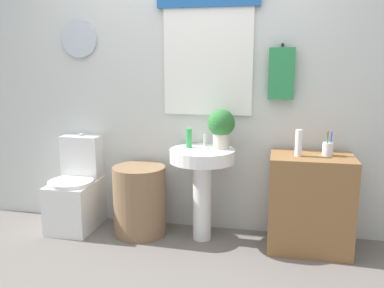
{
  "coord_description": "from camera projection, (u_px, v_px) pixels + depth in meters",
  "views": [
    {
      "loc": [
        0.71,
        -2.24,
        1.42
      ],
      "look_at": [
        0.08,
        0.8,
        0.8
      ],
      "focal_mm": 37.96,
      "sensor_mm": 36.0,
      "label": 1
    }
  ],
  "objects": [
    {
      "name": "pedestal_sink",
      "position": [
        202.0,
        172.0,
        3.24
      ],
      "size": [
        0.52,
        0.52,
        0.75
      ],
      "color": "white",
      "rests_on": "ground_plane"
    },
    {
      "name": "wooden_cabinet",
      "position": [
        310.0,
        203.0,
        3.12
      ],
      "size": [
        0.62,
        0.44,
        0.74
      ],
      "primitive_type": "cube",
      "color": "olive",
      "rests_on": "ground_plane"
    },
    {
      "name": "back_wall",
      "position": [
        191.0,
        77.0,
        3.42
      ],
      "size": [
        4.4,
        0.18,
        2.6
      ],
      "color": "silver",
      "rests_on": "ground_plane"
    },
    {
      "name": "toothbrush_cup",
      "position": [
        328.0,
        149.0,
        3.03
      ],
      "size": [
        0.08,
        0.08,
        0.19
      ],
      "color": "silver",
      "rests_on": "wooden_cabinet"
    },
    {
      "name": "laundry_hamper",
      "position": [
        140.0,
        200.0,
        3.4
      ],
      "size": [
        0.44,
        0.44,
        0.58
      ],
      "primitive_type": "cylinder",
      "color": "#846647",
      "rests_on": "ground_plane"
    },
    {
      "name": "lotion_bottle",
      "position": [
        299.0,
        143.0,
        3.01
      ],
      "size": [
        0.05,
        0.05,
        0.2
      ],
      "primitive_type": "cylinder",
      "color": "white",
      "rests_on": "wooden_cabinet"
    },
    {
      "name": "potted_plant",
      "position": [
        221.0,
        126.0,
        3.2
      ],
      "size": [
        0.22,
        0.22,
        0.31
      ],
      "color": "beige",
      "rests_on": "pedestal_sink"
    },
    {
      "name": "soap_bottle",
      "position": [
        189.0,
        138.0,
        3.26
      ],
      "size": [
        0.05,
        0.05,
        0.15
      ],
      "primitive_type": "cylinder",
      "color": "green",
      "rests_on": "pedestal_sink"
    },
    {
      "name": "toilet",
      "position": [
        77.0,
        193.0,
        3.55
      ],
      "size": [
        0.38,
        0.51,
        0.81
      ],
      "color": "white",
      "rests_on": "ground_plane"
    },
    {
      "name": "faucet",
      "position": [
        205.0,
        140.0,
        3.31
      ],
      "size": [
        0.03,
        0.03,
        0.1
      ],
      "primitive_type": "cylinder",
      "color": "silver",
      "rests_on": "pedestal_sink"
    }
  ]
}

